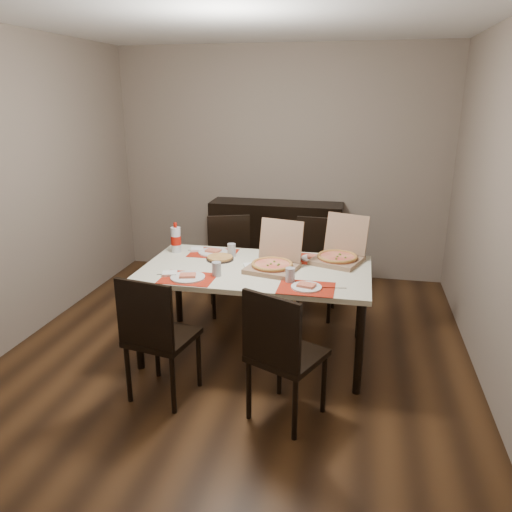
# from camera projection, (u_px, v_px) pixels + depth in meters

# --- Properties ---
(ground) EXTENTS (3.80, 4.00, 0.02)m
(ground) POSITION_uv_depth(u_px,v_px,m) (240.00, 349.00, 4.27)
(ground) COLOR #412814
(ground) RESTS_ON ground
(room_walls) EXTENTS (3.84, 4.02, 2.62)m
(room_walls) POSITION_uv_depth(u_px,v_px,m) (250.00, 137.00, 4.14)
(room_walls) COLOR gray
(room_walls) RESTS_ON ground
(sideboard) EXTENTS (1.50, 0.40, 0.90)m
(sideboard) POSITION_uv_depth(u_px,v_px,m) (276.00, 241.00, 5.79)
(sideboard) COLOR black
(sideboard) RESTS_ON ground
(dining_table) EXTENTS (1.80, 1.00, 0.75)m
(dining_table) POSITION_uv_depth(u_px,v_px,m) (256.00, 276.00, 4.00)
(dining_table) COLOR beige
(dining_table) RESTS_ON ground
(chair_near_left) EXTENTS (0.49, 0.49, 0.93)m
(chair_near_left) POSITION_uv_depth(u_px,v_px,m) (156.00, 334.00, 3.41)
(chair_near_left) COLOR black
(chair_near_left) RESTS_ON ground
(chair_near_right) EXTENTS (0.56, 0.56, 0.93)m
(chair_near_right) POSITION_uv_depth(u_px,v_px,m) (281.00, 351.00, 3.17)
(chair_near_right) COLOR black
(chair_near_right) RESTS_ON ground
(chair_far_left) EXTENTS (0.54, 0.54, 0.93)m
(chair_far_left) POSITION_uv_depth(u_px,v_px,m) (230.00, 260.00, 4.93)
(chair_far_left) COLOR black
(chair_far_left) RESTS_ON ground
(chair_far_right) EXTENTS (0.44, 0.44, 0.93)m
(chair_far_right) POSITION_uv_depth(u_px,v_px,m) (315.00, 262.00, 4.86)
(chair_far_right) COLOR black
(chair_far_right) RESTS_ON ground
(setting_near_left) EXTENTS (0.49, 0.30, 0.11)m
(setting_near_left) POSITION_uv_depth(u_px,v_px,m) (193.00, 275.00, 3.76)
(setting_near_left) COLOR #B21D0B
(setting_near_left) RESTS_ON dining_table
(setting_near_right) EXTENTS (0.48, 0.30, 0.11)m
(setting_near_right) POSITION_uv_depth(u_px,v_px,m) (302.00, 283.00, 3.58)
(setting_near_right) COLOR #B21D0B
(setting_near_right) RESTS_ON dining_table
(setting_far_left) EXTENTS (0.46, 0.30, 0.11)m
(setting_far_left) POSITION_uv_depth(u_px,v_px,m) (216.00, 251.00, 4.32)
(setting_far_left) COLOR #B21D0B
(setting_far_left) RESTS_ON dining_table
(setting_far_right) EXTENTS (0.47, 0.30, 0.11)m
(setting_far_right) POSITION_uv_depth(u_px,v_px,m) (309.00, 257.00, 4.16)
(setting_far_right) COLOR #B21D0B
(setting_far_right) RESTS_ON dining_table
(napkin_loose) EXTENTS (0.15, 0.15, 0.02)m
(napkin_loose) POSITION_uv_depth(u_px,v_px,m) (251.00, 266.00, 4.00)
(napkin_loose) COLOR white
(napkin_loose) RESTS_ON dining_table
(pizza_box_center) EXTENTS (0.44, 0.47, 0.36)m
(pizza_box_center) POSITION_uv_depth(u_px,v_px,m) (274.00, 262.00, 3.93)
(pizza_box_center) COLOR #8C6A50
(pizza_box_center) RESTS_ON dining_table
(pizza_box_right) EXTENTS (0.48, 0.50, 0.37)m
(pizza_box_right) POSITION_uv_depth(u_px,v_px,m) (339.00, 255.00, 4.11)
(pizza_box_right) COLOR #8C6A50
(pizza_box_right) RESTS_ON dining_table
(faina_plate) EXTENTS (0.23, 0.23, 0.03)m
(faina_plate) POSITION_uv_depth(u_px,v_px,m) (220.00, 258.00, 4.17)
(faina_plate) COLOR black
(faina_plate) RESTS_ON dining_table
(dip_bowl) EXTENTS (0.12, 0.12, 0.03)m
(dip_bowl) POSITION_uv_depth(u_px,v_px,m) (263.00, 261.00, 4.10)
(dip_bowl) COLOR white
(dip_bowl) RESTS_ON dining_table
(soda_bottle) EXTENTS (0.09, 0.09, 0.26)m
(soda_bottle) POSITION_uv_depth(u_px,v_px,m) (176.00, 240.00, 4.34)
(soda_bottle) COLOR silver
(soda_bottle) RESTS_ON dining_table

